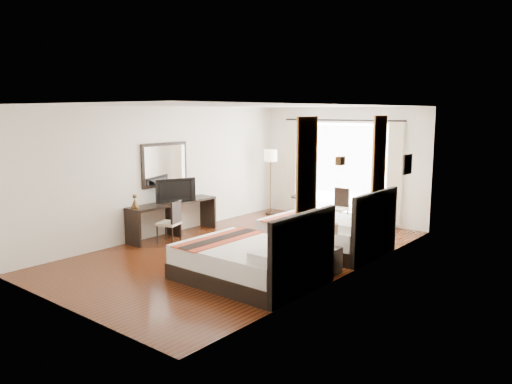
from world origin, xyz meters
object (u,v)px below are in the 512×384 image
Objects in this scene: bed_near at (252,261)px; nightstand at (326,261)px; table_lamp at (332,230)px; side_table at (301,207)px; television at (174,190)px; floor_lamp at (271,160)px; desk_chair at (170,230)px; console_desk at (173,219)px; fruit_bowl at (300,195)px; bed_far at (327,233)px; vase at (321,243)px; window_chair at (338,214)px.

bed_near is 4.67× the size of nightstand.
side_table is (-2.81, 3.24, -0.44)m from table_lamp.
television reaches higher than table_lamp.
table_lamp is at bearing -40.45° from floor_lamp.
bed_near is at bearing -55.68° from floor_lamp.
desk_chair is at bearing 165.58° from bed_near.
console_desk is 3.41m from fruit_bowl.
bed_far is at bearing 20.16° from console_desk.
fruit_bowl is at bearing 128.77° from vase.
television is (-3.94, 0.19, 0.79)m from nightstand.
fruit_bowl reaches higher than side_table.
vase is at bearing -62.24° from bed_far.
bed_near is 1.28× the size of floor_lamp.
nightstand is 0.21× the size of console_desk.
television is 0.53× the size of floor_lamp.
table_lamp is 0.39× the size of desk_chair.
desk_chair is 1.52× the size of side_table.
bed_far is at bearing 22.86° from window_chair.
window_chair reaches higher than console_desk.
fruit_bowl is at bearing -94.74° from window_chair.
side_table is (-2.80, 3.38, 0.06)m from nightstand.
television is at bearing -109.42° from fruit_bowl.
fruit_bowl is 1.21m from window_chair.
vase is 5.17m from floor_lamp.
desk_chair reaches higher than fruit_bowl.
vase is 3.97m from console_desk.
console_desk is 0.61m from desk_chair.
bed_near is 16.82× the size of vase.
television is (-3.16, -1.13, 0.69)m from bed_far.
vase is at bearing -4.21° from console_desk.
fruit_bowl is at bearing -133.27° from side_table.
table_lamp is 3.99m from console_desk.
television is 1.02× the size of desk_chair.
desk_chair is 3.75m from fruit_bowl.
desk_chair is at bearing -87.32° from floor_lamp.
television is 3.19m from floor_lamp.
desk_chair reaches higher than nightstand.
bed_near is 1.46m from table_lamp.
vase is 4.49m from fruit_bowl.
side_table is 0.32m from fruit_bowl.
fruit_bowl is (1.12, 3.17, -0.41)m from television.
desk_chair is at bearing -175.20° from nightstand.
floor_lamp reaches higher than vase.
bed_near is 2.47× the size of window_chair.
vase is at bearing -43.03° from floor_lamp.
floor_lamp is 1.24m from fruit_bowl.
desk_chair is at bearing -177.41° from vase.
bed_near is 2.44× the size of television.
table_lamp reaches higher than fruit_bowl.
side_table is (1.16, 3.23, -0.09)m from console_desk.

